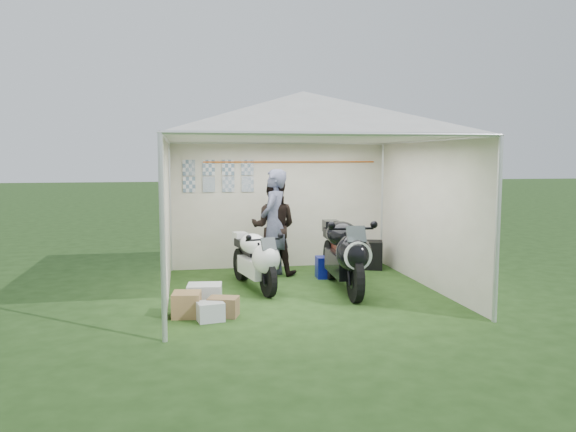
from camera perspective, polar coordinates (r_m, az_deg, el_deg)
The scene contains 12 objects.
ground at distance 8.63m, azimuth 1.50°, elevation -7.66°, with size 80.00×80.00×0.00m, color #203E14.
canopy_tent at distance 8.43m, azimuth 1.50°, elevation 9.65°, with size 5.66×5.66×3.00m.
motorcycle_white at distance 8.68m, azimuth -3.27°, elevation -4.29°, with size 0.63×1.77×0.88m.
motorcycle_black at distance 8.55m, azimuth 5.77°, elevation -3.67°, with size 0.56×2.21×1.09m.
paddock_stand at distance 9.58m, azimuth 4.32°, elevation -5.19°, with size 0.48×0.30×0.36m, color #1520C9.
person_dark_jacket at distance 9.71m, azimuth -1.46°, elevation -1.14°, with size 0.81×0.63×1.66m, color black.
person_blue_jacket at distance 9.53m, azimuth -1.44°, elevation -0.75°, with size 0.67×0.44×1.84m, color slate.
equipment_box at distance 10.42m, azimuth 8.15°, elevation -3.92°, with size 0.51×0.41×0.51m, color black.
crate_0 at distance 7.84m, azimuth -8.47°, elevation -7.97°, with size 0.46×0.36×0.31m, color silver.
crate_1 at distance 7.39m, azimuth -10.25°, elevation -8.83°, with size 0.35×0.35×0.31m, color olive.
crate_2 at distance 7.17m, azimuth -7.91°, elevation -9.58°, with size 0.32×0.27×0.24m, color silver.
crate_3 at distance 7.34m, azimuth -6.59°, elevation -9.14°, with size 0.37×0.27×0.25m, color brown.
Camera 1 is at (-1.79, -8.19, 2.03)m, focal length 35.00 mm.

